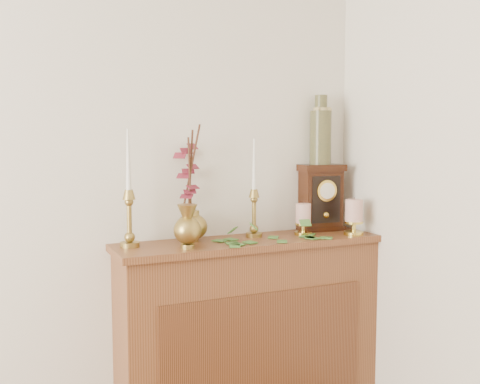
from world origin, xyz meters
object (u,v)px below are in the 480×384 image
ginger_jar (188,189)px  bud_vase (187,227)px  candlestick_center (254,205)px  mantel_clock (320,198)px  ceramic_vase (321,134)px  candlestick_left (129,209)px

ginger_jar → bud_vase: bearing=-110.6°
candlestick_center → mantel_clock: 0.39m
mantel_clock → ceramic_vase: bearing=90.0°
candlestick_center → mantel_clock: size_ratio=1.38×
candlestick_center → ginger_jar: 0.32m
candlestick_center → ginger_jar: ginger_jar is taller
candlestick_center → mantel_clock: candlestick_center is taller
bud_vase → candlestick_center: bearing=21.1°
candlestick_left → ceramic_vase: bearing=3.2°
ginger_jar → mantel_clock: size_ratio=1.58×
candlestick_left → bud_vase: (0.21, -0.14, -0.07)m
candlestick_center → bud_vase: bearing=-158.9°
candlestick_center → bud_vase: candlestick_center is taller
candlestick_left → bud_vase: candlestick_left is taller
candlestick_left → candlestick_center: 0.58m
mantel_clock → candlestick_left: bearing=-172.2°
candlestick_center → ginger_jar: (-0.30, 0.05, 0.08)m
mantel_clock → candlestick_center: bearing=-168.1°
candlestick_center → bud_vase: size_ratio=2.45×
ceramic_vase → ginger_jar: bearing=-179.8°
bud_vase → ceramic_vase: 0.88m
mantel_clock → ginger_jar: bearing=-175.4°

